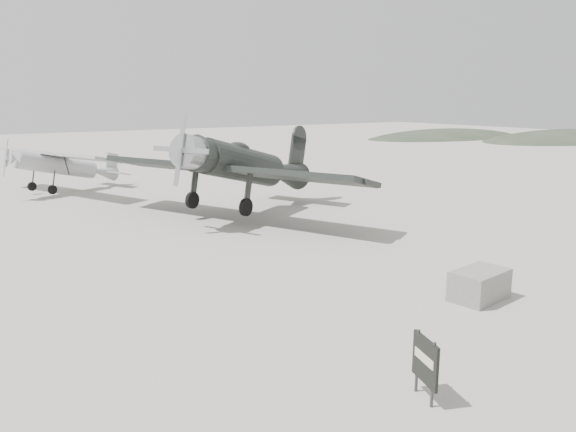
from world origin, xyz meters
name	(u,v)px	position (x,y,z in m)	size (l,w,h in m)	color
ground	(353,264)	(0.00, 0.00, 0.00)	(160.00, 160.00, 0.00)	#9C948A
hill_east_north	(569,140)	(60.00, 28.00, 0.00)	(36.00, 18.00, 6.00)	#2C3728
hill_northeast	(446,137)	(50.00, 40.00, 0.00)	(32.00, 16.00, 5.20)	#2C3728
lowwing_monoplane	(246,166)	(0.93, 8.95, 2.33)	(10.30, 13.29, 4.40)	black
highwing_monoplane	(61,162)	(-4.98, 20.25, 1.80)	(7.38, 9.99, 2.88)	gray
equipment_block	(479,285)	(0.74, -4.49, 0.41)	(1.65, 1.03, 0.82)	slate
sign_board	(425,362)	(-4.43, -7.36, 0.74)	(0.31, 0.84, 1.24)	#333333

